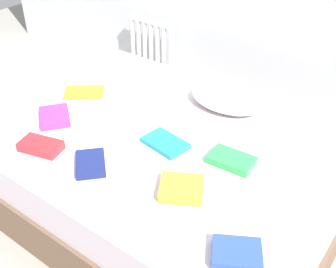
% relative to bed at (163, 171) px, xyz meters
% --- Properties ---
extents(ground_plane, '(8.00, 8.00, 0.00)m').
position_rel_bed_xyz_m(ground_plane, '(0.00, 0.00, -0.25)').
color(ground_plane, '#9E998E').
extents(bed, '(2.00, 1.50, 0.50)m').
position_rel_bed_xyz_m(bed, '(0.00, 0.00, 0.00)').
color(bed, brown).
rests_on(bed, ground).
extents(radiator, '(0.47, 0.04, 0.49)m').
position_rel_bed_xyz_m(radiator, '(-1.05, 1.20, 0.11)').
color(radiator, white).
rests_on(radiator, ground).
extents(pillow, '(0.47, 0.33, 0.11)m').
position_rel_bed_xyz_m(pillow, '(0.12, 0.49, 0.31)').
color(pillow, white).
rests_on(pillow, bed).
extents(textbook_green, '(0.23, 0.16, 0.04)m').
position_rel_bed_xyz_m(textbook_green, '(0.43, 0.01, 0.27)').
color(textbook_green, green).
rests_on(textbook_green, bed).
extents(textbook_navy, '(0.25, 0.24, 0.03)m').
position_rel_bed_xyz_m(textbook_navy, '(-0.12, -0.43, 0.27)').
color(textbook_navy, navy).
rests_on(textbook_navy, bed).
extents(textbook_yellow, '(0.26, 0.25, 0.05)m').
position_rel_bed_xyz_m(textbook_yellow, '(0.35, -0.32, 0.28)').
color(textbook_yellow, yellow).
rests_on(textbook_yellow, bed).
extents(textbook_orange, '(0.29, 0.27, 0.02)m').
position_rel_bed_xyz_m(textbook_orange, '(-0.69, 0.07, 0.26)').
color(textbook_orange, orange).
rests_on(textbook_orange, bed).
extents(textbook_teal, '(0.26, 0.19, 0.03)m').
position_rel_bed_xyz_m(textbook_teal, '(0.07, -0.07, 0.27)').
color(textbook_teal, teal).
rests_on(textbook_teal, bed).
extents(textbook_blue, '(0.24, 0.22, 0.05)m').
position_rel_bed_xyz_m(textbook_blue, '(0.74, -0.50, 0.28)').
color(textbook_blue, '#2847B7').
rests_on(textbook_blue, bed).
extents(textbook_purple, '(0.28, 0.27, 0.04)m').
position_rel_bed_xyz_m(textbook_purple, '(-0.60, -0.25, 0.27)').
color(textbook_purple, purple).
rests_on(textbook_purple, bed).
extents(textbook_red, '(0.24, 0.17, 0.05)m').
position_rel_bed_xyz_m(textbook_red, '(-0.43, -0.49, 0.28)').
color(textbook_red, red).
rests_on(textbook_red, bed).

